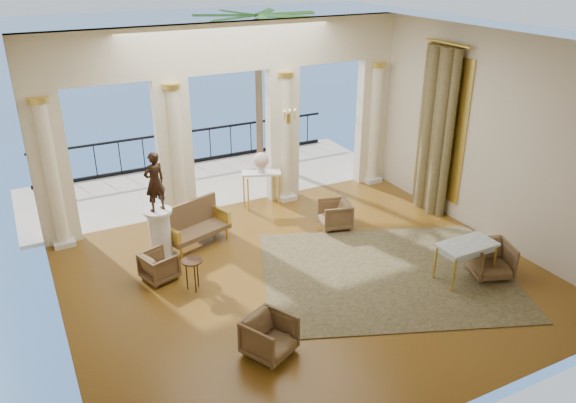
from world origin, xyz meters
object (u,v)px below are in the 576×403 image
armchair_c (335,213)px  console_table (261,178)px  armchair_d (159,265)px  armchair_a (269,335)px  side_table (192,264)px  game_table (467,247)px  armchair_b (491,258)px  pedestal (160,236)px  statue (155,182)px  settee (194,224)px

armchair_c → console_table: 2.17m
armchair_c → armchair_d: armchair_c is taller
armchair_a → console_table: console_table is taller
armchair_d → side_table: bearing=-162.7°
game_table → armchair_b: bearing=-14.3°
pedestal → console_table: (3.00, 1.50, 0.21)m
armchair_a → console_table: bearing=39.7°
game_table → console_table: size_ratio=1.11×
armchair_b → console_table: size_ratio=0.75×
armchair_d → statue: bearing=-36.4°
armchair_c → game_table: bearing=34.6°
armchair_b → pedestal: size_ratio=0.69×
armchair_a → armchair_d: size_ratio=1.16×
console_table → settee: bearing=-130.2°
armchair_a → pedestal: (-0.71, 3.78, 0.18)m
armchair_d → game_table: size_ratio=0.55×
armchair_a → console_table: (2.29, 5.28, 0.39)m
armchair_a → game_table: (4.38, 0.31, 0.34)m
pedestal → statue: size_ratio=0.92×
armchair_d → pedestal: 0.82m
armchair_c → side_table: 3.94m
pedestal → side_table: (0.22, -1.41, 0.00)m
settee → side_table: 1.87m
armchair_c → statue: 4.27m
armchair_a → armchair_b: 4.93m
armchair_a → game_table: bearing=-22.8°
pedestal → console_table: pedestal is taller
armchair_d → side_table: side_table is taller
armchair_c → statue: size_ratio=0.57×
side_table → pedestal: bearing=99.0°
armchair_a → pedestal: pedestal is taller
console_table → pedestal: bearing=-131.8°
armchair_b → armchair_c: bearing=136.4°
armchair_d → pedestal: pedestal is taller
armchair_b → settee: (-4.79, 3.95, 0.08)m
armchair_c → settee: settee is taller
armchair_b → pedestal: pedestal is taller
console_table → game_table: bearing=-45.5°
game_table → pedestal: size_ratio=1.01×
armchair_b → console_table: bearing=137.1°
settee → game_table: settee is taller
armchair_c → pedestal: size_ratio=0.62×
settee → armchair_b: bearing=-57.9°
armchair_a → armchair_d: (-0.96, 3.03, -0.05)m
armchair_b → side_table: size_ratio=1.22×
game_table → armchair_d: bearing=152.5°
statue → console_table: size_ratio=1.20×
armchair_b → game_table: bearing=-174.2°
armchair_d → armchair_c: bearing=-103.0°
game_table → console_table: 5.39m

